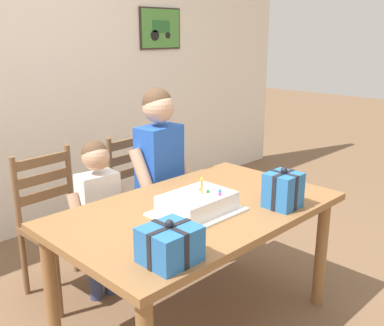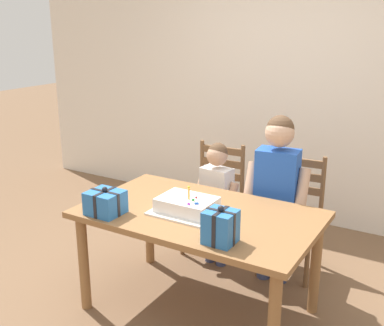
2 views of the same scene
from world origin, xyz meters
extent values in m
plane|color=brown|center=(0.00, 0.00, 0.00)|extent=(20.00, 20.00, 0.00)
cube|color=silver|center=(0.00, 1.91, 1.30)|extent=(6.40, 0.08, 2.60)
cube|color=#332823|center=(1.39, 1.86, 1.67)|extent=(0.51, 0.02, 0.39)
cube|color=#4C8E3D|center=(1.39, 1.85, 1.67)|extent=(0.48, 0.01, 0.36)
cube|color=#28662D|center=(1.39, 1.85, 1.69)|extent=(0.22, 0.01, 0.11)
cylinder|color=black|center=(1.31, 1.85, 1.61)|extent=(0.10, 0.01, 0.10)
cylinder|color=black|center=(1.48, 1.85, 1.61)|extent=(0.06, 0.01, 0.06)
cube|color=olive|center=(0.00, 0.00, 0.71)|extent=(1.53, 0.92, 0.04)
cylinder|color=olive|center=(0.68, -0.38, 0.34)|extent=(0.07, 0.07, 0.69)
cylinder|color=olive|center=(-0.68, 0.38, 0.34)|extent=(0.07, 0.07, 0.69)
cylinder|color=olive|center=(0.68, 0.38, 0.34)|extent=(0.07, 0.07, 0.69)
cube|color=white|center=(-0.06, -0.05, 0.74)|extent=(0.44, 0.34, 0.01)
cube|color=white|center=(-0.06, -0.05, 0.79)|extent=(0.36, 0.26, 0.09)
cylinder|color=orange|center=(-0.04, -0.07, 0.87)|extent=(0.01, 0.01, 0.07)
sphere|color=yellow|center=(-0.04, -0.07, 0.91)|extent=(0.02, 0.02, 0.02)
sphere|color=red|center=(-0.01, -0.03, 0.84)|extent=(0.01, 0.01, 0.01)
sphere|color=blue|center=(0.04, -0.12, 0.84)|extent=(0.02, 0.02, 0.02)
sphere|color=blue|center=(0.05, -0.11, 0.84)|extent=(0.02, 0.02, 0.02)
sphere|color=purple|center=(0.01, -0.15, 0.84)|extent=(0.02, 0.02, 0.02)
sphere|color=green|center=(0.00, -0.08, 0.84)|extent=(0.02, 0.02, 0.02)
cube|color=#286BB7|center=(-0.50, -0.33, 0.80)|extent=(0.22, 0.20, 0.15)
cube|color=black|center=(-0.50, -0.33, 0.80)|extent=(0.22, 0.02, 0.16)
cube|color=black|center=(-0.50, -0.33, 0.80)|extent=(0.02, 0.20, 0.16)
sphere|color=black|center=(-0.50, -0.33, 0.89)|extent=(0.04, 0.04, 0.04)
cube|color=#286BB7|center=(0.32, -0.32, 0.82)|extent=(0.17, 0.16, 0.19)
cube|color=black|center=(0.32, -0.32, 0.82)|extent=(0.17, 0.02, 0.19)
cube|color=black|center=(0.32, -0.32, 0.82)|extent=(0.02, 0.17, 0.19)
sphere|color=black|center=(0.32, -0.32, 0.93)|extent=(0.04, 0.04, 0.04)
cube|color=brown|center=(-0.34, 0.83, 0.45)|extent=(0.45, 0.45, 0.04)
cylinder|color=brown|center=(-0.14, 0.65, 0.21)|extent=(0.04, 0.04, 0.43)
cylinder|color=brown|center=(-0.52, 0.62, 0.21)|extent=(0.04, 0.04, 0.43)
cylinder|color=brown|center=(-0.17, 1.03, 0.21)|extent=(0.04, 0.04, 0.43)
cylinder|color=brown|center=(-0.55, 1.00, 0.21)|extent=(0.04, 0.04, 0.43)
cylinder|color=brown|center=(-0.17, 1.03, 0.70)|extent=(0.04, 0.04, 0.45)
cylinder|color=brown|center=(-0.55, 1.00, 0.70)|extent=(0.04, 0.04, 0.45)
cube|color=brown|center=(-0.36, 1.02, 0.63)|extent=(0.36, 0.05, 0.06)
cube|color=brown|center=(-0.36, 1.02, 0.74)|extent=(0.36, 0.05, 0.06)
cube|color=brown|center=(-0.36, 1.02, 0.85)|extent=(0.36, 0.05, 0.06)
cube|color=brown|center=(0.34, 0.83, 0.45)|extent=(0.45, 0.45, 0.04)
cylinder|color=brown|center=(0.55, 0.65, 0.21)|extent=(0.04, 0.04, 0.43)
cylinder|color=brown|center=(0.17, 0.62, 0.21)|extent=(0.04, 0.04, 0.43)
cylinder|color=brown|center=(0.52, 1.03, 0.21)|extent=(0.04, 0.04, 0.43)
cylinder|color=brown|center=(0.14, 1.00, 0.21)|extent=(0.04, 0.04, 0.43)
cylinder|color=brown|center=(0.52, 1.03, 0.70)|extent=(0.04, 0.04, 0.45)
cylinder|color=brown|center=(0.14, 1.00, 0.70)|extent=(0.04, 0.04, 0.45)
cube|color=brown|center=(0.33, 1.02, 0.63)|extent=(0.36, 0.05, 0.06)
cube|color=brown|center=(0.33, 1.02, 0.74)|extent=(0.36, 0.05, 0.06)
cube|color=brown|center=(0.33, 1.02, 0.85)|extent=(0.36, 0.05, 0.06)
cylinder|color=#38426B|center=(0.36, 0.64, 0.24)|extent=(0.10, 0.10, 0.48)
cylinder|color=#38426B|center=(0.22, 0.63, 0.24)|extent=(0.10, 0.10, 0.48)
cube|color=blue|center=(0.29, 0.64, 0.76)|extent=(0.32, 0.22, 0.55)
cylinder|color=tan|center=(0.48, 0.62, 0.74)|extent=(0.11, 0.24, 0.37)
cylinder|color=tan|center=(0.10, 0.58, 0.74)|extent=(0.11, 0.24, 0.37)
sphere|color=tan|center=(0.29, 0.64, 1.16)|extent=(0.21, 0.21, 0.21)
sphere|color=brown|center=(0.29, 0.65, 1.19)|extent=(0.20, 0.20, 0.20)
cylinder|color=#38426B|center=(-0.15, 0.63, 0.19)|extent=(0.08, 0.08, 0.38)
cylinder|color=#38426B|center=(-0.26, 0.64, 0.19)|extent=(0.08, 0.08, 0.38)
cube|color=white|center=(-0.21, 0.64, 0.60)|extent=(0.25, 0.17, 0.44)
cylinder|color=tan|center=(-0.06, 0.59, 0.59)|extent=(0.08, 0.19, 0.29)
cylinder|color=tan|center=(-0.36, 0.62, 0.59)|extent=(0.08, 0.19, 0.29)
sphere|color=tan|center=(-0.21, 0.64, 0.92)|extent=(0.16, 0.16, 0.16)
sphere|color=brown|center=(-0.21, 0.65, 0.94)|extent=(0.16, 0.16, 0.16)
camera|label=1|loc=(-1.60, -1.54, 1.62)|focal=41.72mm
camera|label=2|loc=(1.41, -2.46, 1.93)|focal=44.11mm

